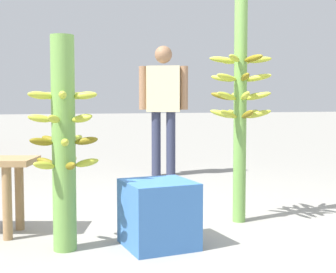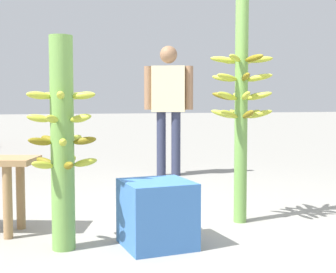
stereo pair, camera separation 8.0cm
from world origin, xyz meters
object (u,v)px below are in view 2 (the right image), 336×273
Objects in this scene: banana_stalk_center at (241,99)px; vendor_person at (169,99)px; banana_stalk_left at (62,141)px; produce_crate at (157,214)px.

banana_stalk_center reaches higher than vendor_person.
banana_stalk_left is 1.34m from banana_stalk_center.
banana_stalk_left is 0.81× the size of vendor_person.
banana_stalk_center is at bearing 22.48° from produce_crate.
vendor_person reaches higher than banana_stalk_left.
vendor_person is (0.36, 2.28, 0.03)m from banana_stalk_center.
produce_crate is (-0.77, -0.32, -0.70)m from banana_stalk_center.
banana_stalk_left is 2.97m from vendor_person.
banana_stalk_left is at bearing -97.21° from vendor_person.
banana_stalk_center is 1.09m from produce_crate.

